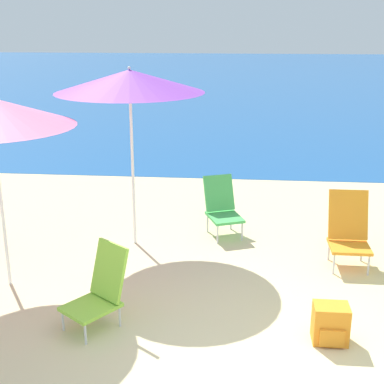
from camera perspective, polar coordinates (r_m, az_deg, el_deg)
ground_plane at (r=4.94m, az=8.87°, el=-17.77°), size 60.00×60.00×0.00m
sea_water at (r=29.84m, az=6.05°, el=12.26°), size 60.00×40.00×0.01m
beach_umbrella_purple at (r=6.73m, az=-6.67°, el=11.65°), size 1.86×1.86×2.33m
beach_chair_lime at (r=5.34m, az=-9.75°, el=-10.10°), size 0.68×0.71×0.80m
beach_chair_green at (r=7.43m, az=3.21°, el=-1.48°), size 0.61×0.73×0.80m
beach_chair_orange at (r=6.77m, az=16.36°, el=-3.82°), size 0.47×0.58×0.89m
backpack_orange at (r=5.25m, az=14.55°, el=-13.46°), size 0.32×0.27×0.37m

